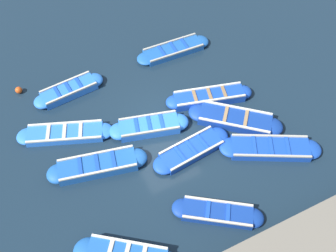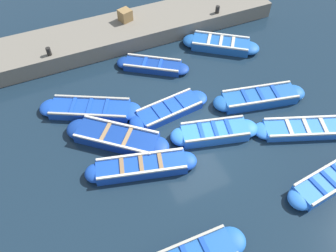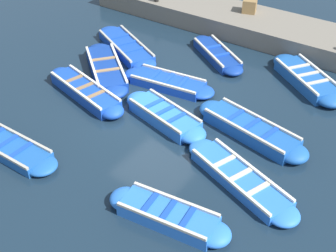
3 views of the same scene
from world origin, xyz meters
name	(u,v)px [view 3 (image 3 of 3)]	position (x,y,z in m)	size (l,w,h in m)	color
ground_plane	(156,110)	(0.00, 0.00, 0.00)	(120.00, 120.00, 0.00)	#162838
boat_tucked	(168,216)	(3.69, 2.93, 0.18)	(1.12, 3.27, 0.42)	blue
boat_outer_right	(168,83)	(-1.38, -0.48, 0.15)	(1.24, 3.47, 0.36)	#1947B7
boat_centre	(126,47)	(-2.66, -3.32, 0.16)	(2.68, 4.01, 0.38)	#1947B7
boat_alongside	(307,79)	(-4.22, 3.43, 0.20)	(2.90, 3.49, 0.46)	#1E59AD
boat_inner_gap	(240,179)	(1.55, 3.77, 0.15)	(2.15, 3.94, 0.36)	blue
boat_outer_left	(217,54)	(-4.13, -0.08, 0.15)	(2.47, 3.14, 0.36)	navy
boat_end_of_row	(7,147)	(4.05, -2.36, 0.15)	(0.99, 3.73, 0.35)	#1E59AD
boat_near_quay	(251,130)	(-0.47, 3.10, 0.20)	(1.65, 3.95, 0.46)	#1E59AD
boat_drifting	(165,116)	(0.36, 0.56, 0.20)	(1.65, 3.40, 0.45)	blue
boat_far_corner	(85,91)	(0.68, -2.43, 0.19)	(1.70, 3.89, 0.45)	#1947B7
boat_stern_in	(106,69)	(-0.86, -2.80, 0.19)	(3.26, 3.62, 0.45)	navy
quay_wall	(250,25)	(-6.79, 0.00, 0.38)	(2.49, 14.28, 0.77)	slate
wooden_crate	(250,6)	(-7.09, -0.25, 1.04)	(0.54, 0.54, 0.54)	olive
buoy_orange_near	(219,236)	(3.56, 4.24, 0.15)	(0.31, 0.31, 0.31)	#E05119
buoy_yellow_far	(221,153)	(0.87, 2.82, 0.13)	(0.25, 0.25, 0.25)	#E05119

